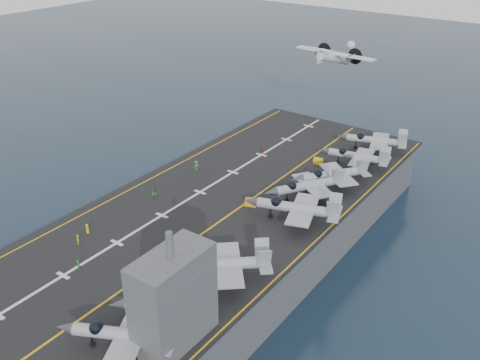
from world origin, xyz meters
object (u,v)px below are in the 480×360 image
Objects in this scene: island_superstructure at (173,289)px; transport_plane at (334,58)px; fighter_jet_0 at (124,333)px; tow_cart_a at (171,261)px.

transport_plane is at bearing 104.84° from island_superstructure.
island_superstructure reaches higher than fighter_jet_0.
island_superstructure is 0.87× the size of fighter_jet_0.
fighter_jet_0 is at bearing -66.01° from tow_cart_a.
transport_plane is (-11.44, 72.01, 12.62)m from tow_cart_a.
transport_plane reaches higher than tow_cart_a.
fighter_jet_0 is at bearing -78.19° from transport_plane.
transport_plane is (-18.26, 87.32, 10.75)m from fighter_jet_0.
island_superstructure reaches higher than tow_cart_a.
transport_plane is at bearing 99.03° from tow_cart_a.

